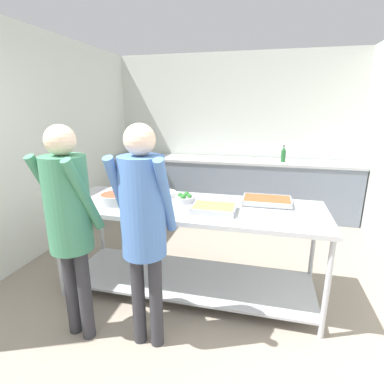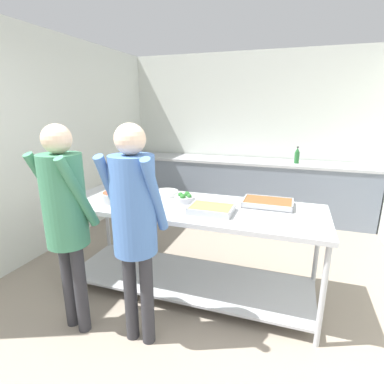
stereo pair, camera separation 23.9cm
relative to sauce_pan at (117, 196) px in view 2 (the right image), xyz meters
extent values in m
cube|color=silver|center=(0.77, 2.92, 0.38)|extent=(4.22, 0.06, 2.65)
cube|color=silver|center=(-1.31, 0.81, 0.38)|extent=(0.06, 4.34, 2.65)
cube|color=slate|center=(0.77, 2.55, -0.50)|extent=(4.06, 0.62, 0.88)
cube|color=#ADAFB5|center=(0.77, 2.55, -0.04)|extent=(4.06, 0.65, 0.04)
cube|color=black|center=(0.86, 2.55, -0.03)|extent=(0.44, 0.45, 0.02)
cube|color=#ADAFB5|center=(0.70, 0.10, -0.07)|extent=(2.45, 0.86, 0.04)
cube|color=#ADAFB5|center=(0.70, 0.10, -0.82)|extent=(2.37, 0.78, 0.02)
cylinder|color=#ADAFB5|center=(-0.48, -0.28, -0.51)|extent=(0.04, 0.04, 0.85)
cylinder|color=#ADAFB5|center=(1.87, -0.28, -0.51)|extent=(0.04, 0.04, 0.85)
cylinder|color=#ADAFB5|center=(-0.48, 0.48, -0.51)|extent=(0.04, 0.04, 0.85)
cylinder|color=#ADAFB5|center=(1.87, 0.48, -0.51)|extent=(0.04, 0.04, 0.85)
cylinder|color=#ADAFB5|center=(0.00, 0.00, 0.00)|extent=(0.30, 0.30, 0.09)
cylinder|color=#B7472D|center=(0.00, 0.00, 0.03)|extent=(0.26, 0.26, 0.01)
cylinder|color=black|center=(0.22, 0.00, 0.03)|extent=(0.14, 0.02, 0.02)
cylinder|color=white|center=(0.37, 0.33, -0.04)|extent=(0.24, 0.24, 0.01)
cylinder|color=white|center=(0.37, 0.33, -0.03)|extent=(0.24, 0.24, 0.01)
cylinder|color=white|center=(0.37, 0.33, -0.02)|extent=(0.24, 0.24, 0.01)
cylinder|color=white|center=(0.37, 0.33, -0.01)|extent=(0.24, 0.24, 0.01)
cylinder|color=#B2B2B7|center=(0.63, 0.19, -0.02)|extent=(0.19, 0.19, 0.05)
sphere|color=#2D702D|center=(0.68, 0.18, 0.02)|extent=(0.05, 0.05, 0.05)
sphere|color=#2D702D|center=(0.64, 0.23, 0.02)|extent=(0.06, 0.06, 0.06)
sphere|color=#2D702D|center=(0.58, 0.20, 0.02)|extent=(0.05, 0.05, 0.05)
sphere|color=#2D702D|center=(0.63, 0.14, 0.02)|extent=(0.05, 0.05, 0.05)
cube|color=#ADAFB5|center=(0.95, -0.01, -0.04)|extent=(0.37, 0.28, 0.01)
cube|color=gold|center=(0.95, -0.01, -0.02)|extent=(0.35, 0.25, 0.04)
cube|color=#ADAFB5|center=(0.95, -0.15, -0.02)|extent=(0.37, 0.01, 0.05)
cube|color=#ADAFB5|center=(0.95, 0.12, -0.02)|extent=(0.37, 0.01, 0.05)
cube|color=#ADAFB5|center=(0.76, -0.01, -0.02)|extent=(0.01, 0.28, 0.05)
cube|color=#ADAFB5|center=(1.13, -0.01, -0.02)|extent=(0.01, 0.28, 0.05)
cube|color=#ADAFB5|center=(1.39, 0.32, -0.04)|extent=(0.44, 0.30, 0.01)
cube|color=brown|center=(1.39, 0.32, -0.02)|extent=(0.42, 0.27, 0.04)
cube|color=#ADAFB5|center=(1.39, 0.18, -0.02)|extent=(0.44, 0.01, 0.05)
cube|color=#ADAFB5|center=(1.39, 0.46, -0.02)|extent=(0.44, 0.01, 0.05)
cube|color=#ADAFB5|center=(1.17, 0.32, -0.02)|extent=(0.01, 0.30, 0.05)
cube|color=#ADAFB5|center=(1.61, 0.32, -0.02)|extent=(0.01, 0.30, 0.05)
cylinder|color=#2D2D33|center=(0.49, -0.65, -0.56)|extent=(0.10, 0.10, 0.76)
cylinder|color=#2D2D33|center=(0.63, -0.65, -0.56)|extent=(0.10, 0.10, 0.76)
cylinder|color=#4770B2|center=(0.39, -0.65, 0.25)|extent=(0.07, 0.32, 0.57)
cylinder|color=#4770B2|center=(0.73, -0.64, 0.25)|extent=(0.07, 0.32, 0.57)
cylinder|color=#4770B2|center=(0.56, -0.65, 0.17)|extent=(0.31, 0.31, 0.70)
sphere|color=beige|center=(0.56, -0.65, 0.63)|extent=(0.21, 0.21, 0.21)
cylinder|color=#2D2D33|center=(-0.07, -0.68, -0.56)|extent=(0.10, 0.10, 0.75)
cylinder|color=#2D2D33|center=(0.07, -0.70, -0.56)|extent=(0.10, 0.10, 0.75)
cylinder|color=#3D7F5B|center=(-0.16, -0.66, 0.24)|extent=(0.13, 0.32, 0.57)
cylinder|color=#3D7F5B|center=(0.17, -0.72, 0.24)|extent=(0.13, 0.32, 0.57)
cylinder|color=#3D7F5B|center=(0.00, -0.69, 0.16)|extent=(0.31, 0.31, 0.70)
sphere|color=beige|center=(0.00, -0.69, 0.61)|extent=(0.21, 0.21, 0.21)
cylinder|color=#23602D|center=(1.62, 2.51, 0.07)|extent=(0.07, 0.07, 0.17)
cone|color=#23602D|center=(1.62, 2.51, 0.19)|extent=(0.07, 0.07, 0.07)
cylinder|color=black|center=(1.62, 2.51, 0.23)|extent=(0.03, 0.03, 0.02)
camera|label=1|loc=(1.35, -2.44, 0.83)|focal=28.00mm
camera|label=2|loc=(1.58, -2.38, 0.83)|focal=28.00mm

